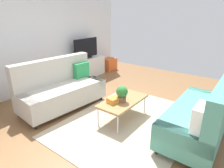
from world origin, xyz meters
TOP-DOWN VIEW (x-y plane):
  - ground_plane at (0.00, 0.00)m, footprint 7.68×7.68m
  - wall_far at (0.00, 2.80)m, footprint 6.40×0.12m
  - area_rug at (-0.13, -0.27)m, footprint 2.90×2.20m
  - couch_beige at (-0.46, 1.35)m, footprint 1.97×1.00m
  - couch_green at (0.20, -1.49)m, footprint 1.91×0.85m
  - coffee_table at (-0.08, -0.07)m, footprint 1.10×0.56m
  - tv_console at (1.48, 2.46)m, footprint 1.40×0.44m
  - tv at (1.48, 2.44)m, footprint 1.00×0.20m
  - storage_trunk at (2.58, 2.36)m, footprint 0.52×0.40m
  - potted_plant at (-0.16, -0.09)m, footprint 0.23×0.23m
  - table_book_0 at (-0.28, 0.01)m, footprint 0.27×0.23m
  - table_book_1 at (-0.28, 0.01)m, footprint 0.27×0.22m
  - table_book_2 at (-0.28, 0.01)m, footprint 0.27×0.22m
  - vase_0 at (0.90, 2.51)m, footprint 0.09×0.09m
  - vase_1 at (1.05, 2.51)m, footprint 0.11×0.11m
  - bottle_0 at (1.23, 2.42)m, footprint 0.05×0.05m
  - bottle_1 at (1.33, 2.42)m, footprint 0.04×0.04m
  - bottle_2 at (1.43, 2.42)m, footprint 0.04×0.04m

SIDE VIEW (x-z plane):
  - ground_plane at x=0.00m, z-range 0.00..0.00m
  - area_rug at x=-0.13m, z-range 0.00..0.01m
  - storage_trunk at x=2.58m, z-range 0.00..0.44m
  - tv_console at x=1.48m, z-range 0.00..0.64m
  - coffee_table at x=-0.08m, z-range 0.18..0.60m
  - table_book_0 at x=-0.28m, z-range 0.42..0.45m
  - couch_beige at x=-0.46m, z-range -0.11..0.99m
  - couch_green at x=0.20m, z-range -0.11..0.99m
  - table_book_1 at x=-0.28m, z-range 0.45..0.49m
  - table_book_2 at x=-0.28m, z-range 0.49..0.52m
  - potted_plant at x=-0.16m, z-range 0.44..0.76m
  - vase_0 at x=0.90m, z-range 0.64..0.79m
  - bottle_2 at x=1.43m, z-range 0.64..0.82m
  - vase_1 at x=1.05m, z-range 0.64..0.83m
  - bottle_1 at x=1.33m, z-range 0.64..0.84m
  - bottle_0 at x=1.23m, z-range 0.64..0.88m
  - tv at x=1.48m, z-range 0.63..1.27m
  - wall_far at x=0.00m, z-range 0.00..2.90m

